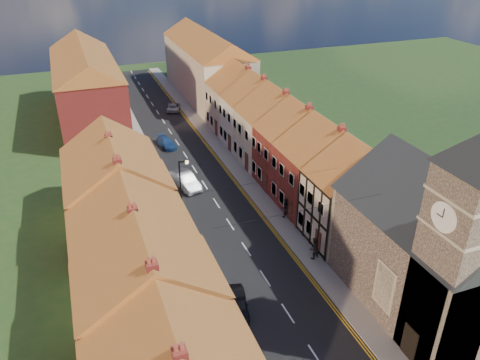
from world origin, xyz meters
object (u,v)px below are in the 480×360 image
(pedestrian_right, at_px, (314,248))
(car_mid, at_px, (185,180))
(car_distant, at_px, (123,87))
(pedestrian_right_b, at_px, (285,208))
(lamppost, at_px, (182,187))
(car_near, at_px, (237,303))
(car_distant_b, at_px, (174,107))
(car_far, at_px, (166,142))
(church, at_px, (440,237))

(pedestrian_right, bearing_deg, car_mid, -82.55)
(car_distant, relative_size, pedestrian_right_b, 2.15)
(lamppost, xyz_separation_m, car_near, (0.61, -12.46, -2.91))
(car_near, bearing_deg, pedestrian_right, 36.63)
(lamppost, height_order, car_distant_b, lamppost)
(car_near, xyz_separation_m, pedestrian_right, (7.79, 3.29, 0.45))
(car_near, height_order, pedestrian_right, pedestrian_right)
(car_near, bearing_deg, car_distant, 103.72)
(car_distant_b, bearing_deg, car_far, 90.69)
(car_near, xyz_separation_m, car_far, (1.70, 29.71, -0.06))
(pedestrian_right_b, bearing_deg, car_near, 56.08)
(church, height_order, car_mid, church)
(car_distant, xyz_separation_m, pedestrian_right_b, (8.30, -45.51, 0.50))
(car_mid, xyz_separation_m, car_far, (0.47, 10.92, -0.21))
(pedestrian_right, bearing_deg, car_far, -92.52)
(car_mid, relative_size, car_distant, 1.15)
(lamppost, height_order, pedestrian_right_b, lamppost)
(pedestrian_right_b, bearing_deg, car_distant, -73.14)
(church, relative_size, car_distant_b, 3.85)
(pedestrian_right_b, bearing_deg, lamppost, -10.44)
(church, height_order, car_far, church)
(car_far, bearing_deg, car_distant_b, 64.67)
(lamppost, bearing_deg, car_far, 82.37)
(car_near, relative_size, car_mid, 0.78)
(car_near, relative_size, car_far, 0.95)
(church, xyz_separation_m, car_far, (-10.86, 33.93, -5.32))
(car_far, distance_m, car_distant_b, 13.34)
(pedestrian_right_b, bearing_deg, car_distant_b, -78.84)
(car_mid, xyz_separation_m, car_distant_b, (4.41, 23.67, -0.23))
(car_near, xyz_separation_m, car_distant_b, (5.64, 42.46, -0.08))
(lamppost, bearing_deg, church, -51.70)
(church, relative_size, pedestrian_right, 7.99)
(car_far, height_order, car_distant, car_distant)
(pedestrian_right, bearing_deg, pedestrian_right_b, -110.01)
(car_mid, xyz_separation_m, pedestrian_right, (6.56, -15.50, 0.30))
(car_distant, distance_m, car_distant_b, 13.98)
(car_far, bearing_deg, church, -80.39)
(pedestrian_right, bearing_deg, car_distant_b, -102.37)
(car_near, height_order, pedestrian_right_b, pedestrian_right_b)
(lamppost, distance_m, car_far, 17.66)
(car_distant, bearing_deg, car_near, -81.56)
(car_mid, relative_size, pedestrian_right, 2.47)
(car_mid, distance_m, pedestrian_right_b, 11.49)
(pedestrian_right, height_order, car_distant_b, pedestrian_right)
(car_mid, bearing_deg, car_near, -105.85)
(lamppost, xyz_separation_m, car_distant_b, (6.26, 30.00, -2.99))
(car_distant, bearing_deg, car_mid, -79.63)
(church, bearing_deg, car_distant_b, 98.43)
(lamppost, relative_size, pedestrian_right, 3.15)
(car_mid, bearing_deg, pedestrian_right_b, -64.11)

